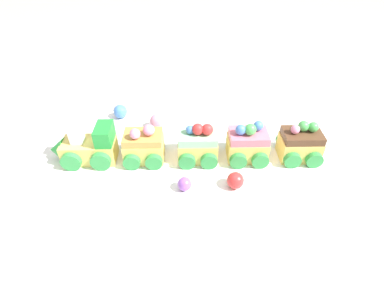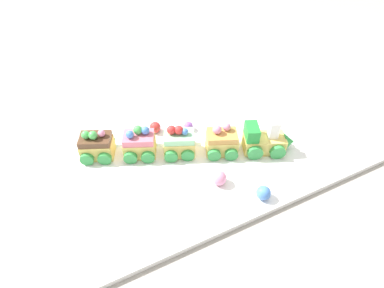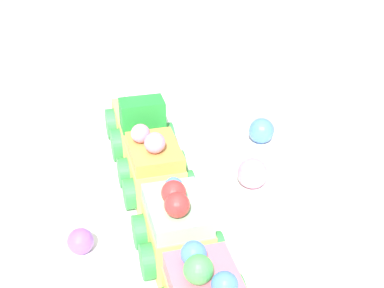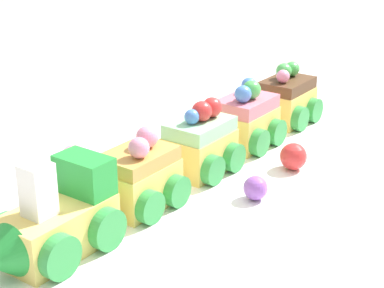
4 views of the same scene
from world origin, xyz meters
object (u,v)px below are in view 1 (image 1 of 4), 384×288
object	(u,v)px
cake_car_caramel	(144,146)
gumball_blue	(120,112)
cake_car_strawberry	(247,144)
gumball_pink	(157,121)
gumball_purple	(185,184)
cake_car_mint	(198,145)
gumball_red	(235,180)
cake_car_chocolate	(300,144)
cake_train_locomotive	(86,147)

from	to	relation	value
cake_car_caramel	gumball_blue	size ratio (longest dim) A/B	3.05
cake_car_strawberry	gumball_pink	xyz separation A→B (m)	(0.11, -0.15, -0.01)
gumball_blue	gumball_pink	xyz separation A→B (m)	(-0.06, 0.07, 0.00)
cake_car_caramel	gumball_purple	bearing A→B (deg)	132.43
cake_car_mint	gumball_blue	xyz separation A→B (m)	(0.09, -0.18, -0.01)
cake_car_caramel	gumball_red	bearing A→B (deg)	154.07
gumball_blue	gumball_pink	bearing A→B (deg)	130.50
cake_car_chocolate	gumball_pink	size ratio (longest dim) A/B	2.87
gumball_purple	cake_train_locomotive	bearing A→B (deg)	-47.45
cake_car_strawberry	gumball_purple	size ratio (longest dim) A/B	3.90
cake_car_chocolate	cake_car_caramel	bearing A→B (deg)	0.09
cake_car_caramel	gumball_red	size ratio (longest dim) A/B	3.22
cake_car_chocolate	gumball_purple	distance (m)	0.21
cake_car_mint	cake_train_locomotive	bearing A→B (deg)	-0.06
gumball_purple	cake_car_chocolate	bearing A→B (deg)	177.87
cake_train_locomotive	gumball_purple	bearing A→B (deg)	155.66
cake_car_mint	gumball_purple	world-z (taller)	cake_car_mint
cake_train_locomotive	cake_car_mint	xyz separation A→B (m)	(-0.18, 0.08, 0.00)
cake_train_locomotive	cake_car_chocolate	xyz separation A→B (m)	(-0.34, 0.14, 0.00)
cake_car_strawberry	cake_car_caramel	bearing A→B (deg)	0.03
cake_car_caramel	gumball_purple	size ratio (longest dim) A/B	3.90
cake_car_caramel	gumball_red	world-z (taller)	cake_car_caramel
gumball_purple	cake_car_strawberry	bearing A→B (deg)	-167.97
cake_car_chocolate	gumball_purple	bearing A→B (deg)	20.98
cake_car_strawberry	gumball_red	world-z (taller)	cake_car_strawberry
cake_train_locomotive	cake_car_mint	bearing A→B (deg)	179.94
cake_car_mint	gumball_pink	size ratio (longest dim) A/B	2.87
cake_car_strawberry	gumball_pink	distance (m)	0.19
gumball_purple	gumball_blue	bearing A→B (deg)	-80.40
cake_car_mint	gumball_blue	bearing A→B (deg)	-40.23
cake_car_chocolate	cake_car_strawberry	bearing A→B (deg)	0.22
cake_car_caramel	gumball_pink	bearing A→B (deg)	-99.25
cake_car_caramel	cake_car_chocolate	distance (m)	0.27
cake_train_locomotive	gumball_blue	xyz separation A→B (m)	(-0.08, -0.11, -0.01)
gumball_pink	cake_car_chocolate	bearing A→B (deg)	136.82
cake_train_locomotive	cake_car_caramel	bearing A→B (deg)	179.86
cake_train_locomotive	cake_car_mint	world-z (taller)	cake_train_locomotive
cake_car_chocolate	gumball_purple	xyz separation A→B (m)	(0.21, -0.01, -0.02)
gumball_blue	gumball_pink	world-z (taller)	gumball_pink
cake_car_caramel	cake_car_chocolate	world-z (taller)	same
gumball_pink	gumball_red	bearing A→B (deg)	105.78
cake_car_chocolate	gumball_blue	bearing A→B (deg)	-21.63
cake_car_strawberry	gumball_purple	world-z (taller)	cake_car_strawberry
cake_train_locomotive	cake_car_caramel	size ratio (longest dim) A/B	1.40
cake_car_mint	gumball_purple	bearing A→B (deg)	73.37
gumball_red	gumball_pink	world-z (taller)	gumball_pink
cake_train_locomotive	gumball_purple	distance (m)	0.19
cake_train_locomotive	gumball_pink	bearing A→B (deg)	-140.89
cake_train_locomotive	gumball_red	world-z (taller)	cake_train_locomotive
cake_train_locomotive	cake_car_chocolate	size ratio (longest dim) A/B	1.40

